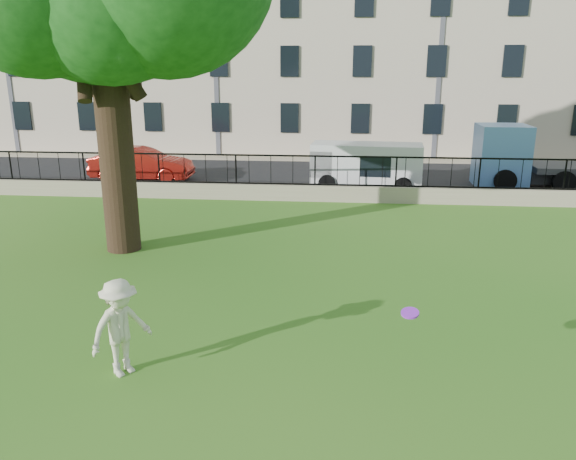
# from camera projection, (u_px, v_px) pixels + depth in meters

# --- Properties ---
(ground) EXTENTS (120.00, 120.00, 0.00)m
(ground) POSITION_uv_depth(u_px,v_px,m) (281.00, 355.00, 9.82)
(ground) COLOR #30721B
(ground) RESTS_ON ground
(retaining_wall) EXTENTS (50.00, 0.40, 0.60)m
(retaining_wall) POSITION_uv_depth(u_px,v_px,m) (315.00, 193.00, 21.21)
(retaining_wall) COLOR gray
(retaining_wall) RESTS_ON ground
(iron_railing) EXTENTS (50.00, 0.05, 1.13)m
(iron_railing) POSITION_uv_depth(u_px,v_px,m) (315.00, 171.00, 20.98)
(iron_railing) COLOR black
(iron_railing) RESTS_ON retaining_wall
(street) EXTENTS (60.00, 9.00, 0.01)m
(street) POSITION_uv_depth(u_px,v_px,m) (320.00, 177.00, 25.79)
(street) COLOR black
(street) RESTS_ON ground
(sidewalk) EXTENTS (60.00, 1.40, 0.12)m
(sidewalk) POSITION_uv_depth(u_px,v_px,m) (324.00, 159.00, 30.75)
(sidewalk) COLOR gray
(sidewalk) RESTS_ON ground
(building_row) EXTENTS (56.40, 10.40, 13.80)m
(building_row) POSITION_uv_depth(u_px,v_px,m) (329.00, 33.00, 34.26)
(building_row) COLOR #B8AB92
(building_row) RESTS_ON ground
(man) EXTENTS (1.13, 1.21, 1.64)m
(man) POSITION_uv_depth(u_px,v_px,m) (121.00, 328.00, 9.03)
(man) COLOR beige
(man) RESTS_ON ground
(frisbee) EXTENTS (0.32, 0.32, 0.12)m
(frisbee) POSITION_uv_depth(u_px,v_px,m) (410.00, 313.00, 8.36)
(frisbee) COLOR purple
(red_sedan) EXTENTS (4.47, 1.60, 1.47)m
(red_sedan) POSITION_uv_depth(u_px,v_px,m) (142.00, 164.00, 24.89)
(red_sedan) COLOR #B01E15
(red_sedan) RESTS_ON street
(white_van) EXTENTS (4.60, 2.11, 1.88)m
(white_van) POSITION_uv_depth(u_px,v_px,m) (366.00, 166.00, 23.15)
(white_van) COLOR silver
(white_van) RESTS_ON street
(blue_truck) EXTENTS (6.22, 2.36, 2.59)m
(blue_truck) POSITION_uv_depth(u_px,v_px,m) (553.00, 157.00, 23.30)
(blue_truck) COLOR #517EBE
(blue_truck) RESTS_ON street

